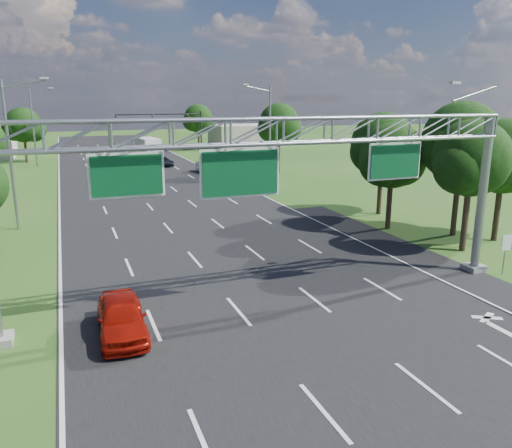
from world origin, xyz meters
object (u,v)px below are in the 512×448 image
traffic_signal (177,124)px  red_coupe (122,317)px  regulatory_sign (506,246)px  box_truck (150,150)px  sign_gantry (282,146)px

traffic_signal → red_coupe: 55.92m
regulatory_sign → traffic_signal: 54.37m
box_truck → regulatory_sign: bearing=-86.0°
traffic_signal → red_coupe: (-14.12, -53.93, -4.43)m
sign_gantry → traffic_signal: (7.15, 53.00, -1.72)m
traffic_signal → box_truck: (-3.95, 1.04, -3.65)m
sign_gantry → red_coupe: sign_gantry is taller
sign_gantry → regulatory_sign: bearing=-4.8°
traffic_signal → red_coupe: traffic_signal is taller
traffic_signal → red_coupe: size_ratio=2.81×
regulatory_sign → box_truck: bearing=99.2°
sign_gantry → box_truck: size_ratio=2.75×
sign_gantry → regulatory_sign: (12.07, -1.02, -5.38)m
box_truck → traffic_signal: bearing=-19.9°
red_coupe → box_truck: size_ratio=0.51×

